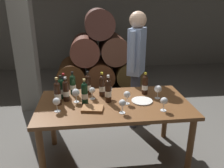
{
  "coord_description": "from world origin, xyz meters",
  "views": [
    {
      "loc": [
        -0.29,
        -2.3,
        1.84
      ],
      "look_at": [
        0.0,
        0.2,
        0.91
      ],
      "focal_mm": 36.22,
      "sensor_mm": 36.0,
      "label": 1
    }
  ],
  "objects_px": {
    "tasting_notebook": "(93,109)",
    "wine_bottle_1": "(64,85)",
    "wine_glass_6": "(92,91)",
    "wine_bottle_3": "(73,84)",
    "wine_bottle_4": "(108,91)",
    "wine_glass_2": "(122,104)",
    "wine_bottle_0": "(66,91)",
    "wine_glass_1": "(127,95)",
    "wine_glass_4": "(164,101)",
    "wine_glass_0": "(57,102)",
    "wine_bottle_6": "(85,93)",
    "wine_bottle_5": "(102,86)",
    "wine_bottle_7": "(145,85)",
    "wine_glass_7": "(109,89)",
    "wine_glass_3": "(76,93)",
    "wine_glass_5": "(158,89)",
    "serving_plate": "(142,101)",
    "dining_table": "(114,110)",
    "wine_bottle_2": "(58,93)",
    "wine_bottle_9": "(61,88)",
    "wine_bottle_8": "(88,84)",
    "sommelier_presenting": "(136,61)"
  },
  "relations": [
    {
      "from": "wine_bottle_5",
      "to": "wine_glass_7",
      "type": "bearing_deg",
      "value": -47.6
    },
    {
      "from": "wine_bottle_3",
      "to": "wine_bottle_1",
      "type": "bearing_deg",
      "value": -175.49
    },
    {
      "from": "tasting_notebook",
      "to": "wine_glass_5",
      "type": "bearing_deg",
      "value": 26.23
    },
    {
      "from": "wine_glass_0",
      "to": "wine_glass_3",
      "type": "distance_m",
      "value": 0.28
    },
    {
      "from": "wine_bottle_6",
      "to": "wine_glass_4",
      "type": "xyz_separation_m",
      "value": [
        0.81,
        -0.27,
        -0.02
      ]
    },
    {
      "from": "dining_table",
      "to": "wine_glass_3",
      "type": "height_order",
      "value": "wine_glass_3"
    },
    {
      "from": "wine_glass_1",
      "to": "wine_glass_4",
      "type": "height_order",
      "value": "wine_glass_1"
    },
    {
      "from": "wine_glass_1",
      "to": "serving_plate",
      "type": "relative_size",
      "value": 0.63
    },
    {
      "from": "serving_plate",
      "to": "wine_bottle_2",
      "type": "bearing_deg",
      "value": 178.19
    },
    {
      "from": "sommelier_presenting",
      "to": "wine_glass_2",
      "type": "bearing_deg",
      "value": -109.61
    },
    {
      "from": "wine_glass_3",
      "to": "sommelier_presenting",
      "type": "distance_m",
      "value": 1.09
    },
    {
      "from": "dining_table",
      "to": "wine_glass_1",
      "type": "distance_m",
      "value": 0.25
    },
    {
      "from": "wine_bottle_2",
      "to": "wine_bottle_6",
      "type": "bearing_deg",
      "value": -0.59
    },
    {
      "from": "wine_bottle_3",
      "to": "wine_bottle_4",
      "type": "bearing_deg",
      "value": -34.96
    },
    {
      "from": "tasting_notebook",
      "to": "wine_bottle_1",
      "type": "bearing_deg",
      "value": 136.3
    },
    {
      "from": "wine_glass_5",
      "to": "wine_glass_6",
      "type": "height_order",
      "value": "wine_glass_5"
    },
    {
      "from": "wine_glass_2",
      "to": "wine_bottle_8",
      "type": "bearing_deg",
      "value": 122.19
    },
    {
      "from": "wine_bottle_3",
      "to": "wine_glass_5",
      "type": "xyz_separation_m",
      "value": [
        0.99,
        -0.26,
        -0.01
      ]
    },
    {
      "from": "dining_table",
      "to": "wine_bottle_3",
      "type": "height_order",
      "value": "wine_bottle_3"
    },
    {
      "from": "wine_glass_1",
      "to": "wine_glass_7",
      "type": "xyz_separation_m",
      "value": [
        -0.18,
        0.18,
        0.0
      ]
    },
    {
      "from": "dining_table",
      "to": "wine_glass_7",
      "type": "distance_m",
      "value": 0.24
    },
    {
      "from": "wine_glass_7",
      "to": "sommelier_presenting",
      "type": "bearing_deg",
      "value": 53.57
    },
    {
      "from": "wine_bottle_7",
      "to": "wine_glass_3",
      "type": "distance_m",
      "value": 0.84
    },
    {
      "from": "wine_bottle_7",
      "to": "serving_plate",
      "type": "distance_m",
      "value": 0.26
    },
    {
      "from": "dining_table",
      "to": "wine_bottle_8",
      "type": "xyz_separation_m",
      "value": [
        -0.28,
        0.28,
        0.22
      ]
    },
    {
      "from": "wine_bottle_2",
      "to": "wine_bottle_9",
      "type": "xyz_separation_m",
      "value": [
        0.02,
        0.17,
        -0.01
      ]
    },
    {
      "from": "wine_bottle_5",
      "to": "wine_bottle_6",
      "type": "relative_size",
      "value": 1.03
    },
    {
      "from": "wine_bottle_5",
      "to": "wine_bottle_7",
      "type": "xyz_separation_m",
      "value": [
        0.52,
        -0.0,
        -0.01
      ]
    },
    {
      "from": "wine_glass_3",
      "to": "wine_glass_6",
      "type": "distance_m",
      "value": 0.2
    },
    {
      "from": "wine_glass_6",
      "to": "wine_bottle_3",
      "type": "bearing_deg",
      "value": 140.68
    },
    {
      "from": "wine_glass_0",
      "to": "wine_glass_3",
      "type": "bearing_deg",
      "value": 47.98
    },
    {
      "from": "wine_glass_0",
      "to": "serving_plate",
      "type": "relative_size",
      "value": 0.63
    },
    {
      "from": "wine_bottle_4",
      "to": "wine_glass_2",
      "type": "xyz_separation_m",
      "value": [
        0.11,
        -0.29,
        -0.03
      ]
    },
    {
      "from": "wine_glass_3",
      "to": "wine_glass_5",
      "type": "height_order",
      "value": "wine_glass_5"
    },
    {
      "from": "wine_bottle_4",
      "to": "wine_bottle_2",
      "type": "bearing_deg",
      "value": -178.94
    },
    {
      "from": "wine_bottle_0",
      "to": "wine_bottle_4",
      "type": "relative_size",
      "value": 0.9
    },
    {
      "from": "wine_bottle_8",
      "to": "wine_glass_4",
      "type": "bearing_deg",
      "value": -34.59
    },
    {
      "from": "wine_bottle_1",
      "to": "wine_bottle_8",
      "type": "relative_size",
      "value": 0.92
    },
    {
      "from": "wine_bottle_8",
      "to": "sommelier_presenting",
      "type": "relative_size",
      "value": 0.17
    },
    {
      "from": "wine_glass_3",
      "to": "wine_glass_4",
      "type": "bearing_deg",
      "value": -19.32
    },
    {
      "from": "wine_bottle_4",
      "to": "wine_bottle_6",
      "type": "relative_size",
      "value": 1.1
    },
    {
      "from": "wine_glass_6",
      "to": "tasting_notebook",
      "type": "xyz_separation_m",
      "value": [
        -0.01,
        -0.28,
        -0.09
      ]
    },
    {
      "from": "wine_bottle_0",
      "to": "wine_glass_2",
      "type": "relative_size",
      "value": 1.91
    },
    {
      "from": "wine_glass_4",
      "to": "wine_glass_6",
      "type": "xyz_separation_m",
      "value": [
        -0.73,
        0.38,
        -0.0
      ]
    },
    {
      "from": "tasting_notebook",
      "to": "sommelier_presenting",
      "type": "bearing_deg",
      "value": 64.78
    },
    {
      "from": "dining_table",
      "to": "wine_bottle_5",
      "type": "relative_size",
      "value": 5.73
    },
    {
      "from": "wine_glass_3",
      "to": "dining_table",
      "type": "bearing_deg",
      "value": -8.69
    },
    {
      "from": "wine_bottle_4",
      "to": "wine_glass_0",
      "type": "height_order",
      "value": "wine_bottle_4"
    },
    {
      "from": "wine_glass_4",
      "to": "wine_glass_6",
      "type": "distance_m",
      "value": 0.82
    },
    {
      "from": "wine_bottle_5",
      "to": "wine_bottle_1",
      "type": "bearing_deg",
      "value": 167.94
    }
  ]
}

